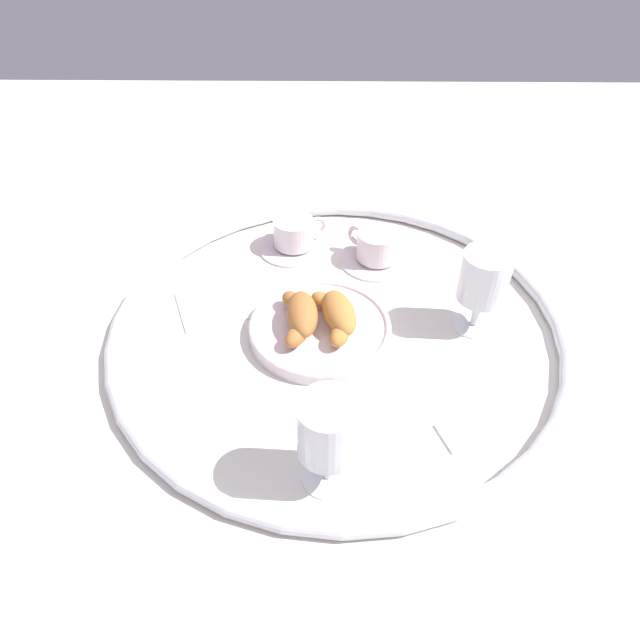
{
  "coord_description": "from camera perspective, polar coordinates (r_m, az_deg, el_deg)",
  "views": [
    {
      "loc": [
        -0.7,
        0.02,
        0.65
      ],
      "look_at": [
        -0.01,
        0.03,
        0.03
      ],
      "focal_mm": 33.09,
      "sensor_mm": 36.0,
      "label": 1
    }
  ],
  "objects": [
    {
      "name": "ground_plane",
      "position": [
        0.95,
        1.8,
        -1.01
      ],
      "size": [
        2.2,
        2.2,
        0.0
      ],
      "primitive_type": "plane",
      "color": "silver"
    },
    {
      "name": "table_chrome_rim",
      "position": [
        0.94,
        1.81,
        -0.48
      ],
      "size": [
        0.73,
        0.73,
        0.02
      ],
      "primitive_type": "torus",
      "color": "silver",
      "rests_on": "ground_plane"
    },
    {
      "name": "pastry_plate",
      "position": [
        0.94,
        0.0,
        -0.8
      ],
      "size": [
        0.23,
        0.23,
        0.02
      ],
      "color": "silver",
      "rests_on": "ground_plane"
    },
    {
      "name": "croissant_large",
      "position": [
        0.92,
        1.52,
        0.61
      ],
      "size": [
        0.13,
        0.08,
        0.04
      ],
      "color": "#BC7A38",
      "rests_on": "pastry_plate"
    },
    {
      "name": "croissant_small",
      "position": [
        0.92,
        -1.91,
        0.5
      ],
      "size": [
        0.14,
        0.07,
        0.04
      ],
      "color": "#AD6B33",
      "rests_on": "pastry_plate"
    },
    {
      "name": "coffee_cup_near",
      "position": [
        1.09,
        5.5,
        6.88
      ],
      "size": [
        0.14,
        0.14,
        0.06
      ],
      "color": "silver",
      "rests_on": "ground_plane"
    },
    {
      "name": "coffee_cup_far",
      "position": [
        1.12,
        -2.48,
        8.14
      ],
      "size": [
        0.14,
        0.14,
        0.06
      ],
      "color": "silver",
      "rests_on": "ground_plane"
    },
    {
      "name": "juice_glass_left",
      "position": [
        0.94,
        15.54,
        3.74
      ],
      "size": [
        0.08,
        0.08,
        0.14
      ],
      "color": "white",
      "rests_on": "ground_plane"
    },
    {
      "name": "juice_glass_right",
      "position": [
        0.7,
        0.83,
        -10.83
      ],
      "size": [
        0.08,
        0.08,
        0.14
      ],
      "color": "white",
      "rests_on": "ground_plane"
    },
    {
      "name": "sugar_packet",
      "position": [
        0.83,
        12.87,
        -10.79
      ],
      "size": [
        0.06,
        0.05,
        0.01
      ],
      "primitive_type": "cube",
      "rotation": [
        0.0,
        0.0,
        0.37
      ],
      "color": "white",
      "rests_on": "ground_plane"
    },
    {
      "name": "folded_napkin",
      "position": [
        1.01,
        -10.37,
        1.48
      ],
      "size": [
        0.14,
        0.14,
        0.01
      ],
      "primitive_type": "cube",
      "rotation": [
        0.0,
        0.0,
        0.36
      ],
      "color": "silver",
      "rests_on": "ground_plane"
    }
  ]
}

